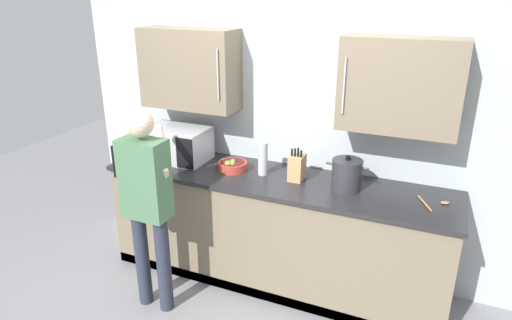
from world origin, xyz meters
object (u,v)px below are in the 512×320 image
object	(u,v)px
microwave_oven	(173,144)
person_figure	(146,195)
stock_pot	(347,174)
fruit_bowl	(232,165)
knife_block	(297,167)
wooden_spoon	(435,203)
thermos_flask	(263,158)

from	to	relation	value
microwave_oven	person_figure	size ratio (longest dim) A/B	0.47
microwave_oven	stock_pot	xyz separation A→B (m)	(1.56, -0.01, -0.03)
stock_pot	fruit_bowl	bearing A→B (deg)	-179.59
knife_block	person_figure	bearing A→B (deg)	-140.52
wooden_spoon	thermos_flask	bearing A→B (deg)	179.51
wooden_spoon	person_figure	bearing A→B (deg)	-159.57
wooden_spoon	person_figure	xyz separation A→B (m)	(-1.95, -0.73, 0.00)
microwave_oven	person_figure	bearing A→B (deg)	-71.39
stock_pot	wooden_spoon	xyz separation A→B (m)	(0.64, -0.00, -0.11)
stock_pot	thermos_flask	bearing A→B (deg)	179.43
microwave_oven	knife_block	bearing A→B (deg)	0.11
wooden_spoon	stock_pot	bearing A→B (deg)	179.59
wooden_spoon	thermos_flask	size ratio (longest dim) A/B	0.81
fruit_bowl	wooden_spoon	size ratio (longest dim) A/B	1.09
knife_block	fruit_bowl	distance (m)	0.57
microwave_oven	fruit_bowl	world-z (taller)	microwave_oven
knife_block	wooden_spoon	bearing A→B (deg)	-1.17
knife_block	thermos_flask	distance (m)	0.29
thermos_flask	fruit_bowl	bearing A→B (deg)	-177.10
stock_pot	thermos_flask	xyz separation A→B (m)	(-0.69, 0.01, 0.02)
thermos_flask	stock_pot	bearing A→B (deg)	-0.57
stock_pot	thermos_flask	distance (m)	0.69
stock_pot	person_figure	size ratio (longest dim) A/B	0.20
microwave_oven	thermos_flask	size ratio (longest dim) A/B	2.75
fruit_bowl	wooden_spoon	bearing A→B (deg)	0.08
wooden_spoon	thermos_flask	xyz separation A→B (m)	(-1.33, 0.01, 0.13)
thermos_flask	knife_block	bearing A→B (deg)	1.94
stock_pot	wooden_spoon	bearing A→B (deg)	-0.41
fruit_bowl	person_figure	xyz separation A→B (m)	(-0.35, -0.72, -0.03)
microwave_oven	stock_pot	bearing A→B (deg)	-0.53
person_figure	knife_block	bearing A→B (deg)	39.48
stock_pot	knife_block	distance (m)	0.40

